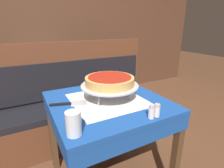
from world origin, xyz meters
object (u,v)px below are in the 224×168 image
at_px(salt_shaker, 151,112).
at_px(condiment_caddy, 44,60).
at_px(dining_table_front, 108,112).
at_px(pizza_pan_stand, 110,86).
at_px(booth_bench, 81,110).
at_px(dining_table_rear, 47,70).
at_px(pizza_server, 70,104).
at_px(water_glass_near, 74,124).
at_px(pepper_shaker, 157,110).
at_px(deep_dish_pizza, 110,81).

xyz_separation_m(salt_shaker, condiment_caddy, (-0.32, 1.88, 0.01)).
bearing_deg(dining_table_front, pizza_pan_stand, -12.45).
distance_m(dining_table_front, booth_bench, 0.83).
height_order(dining_table_rear, condiment_caddy, condiment_caddy).
distance_m(dining_table_front, pizza_server, 0.28).
xyz_separation_m(water_glass_near, pepper_shaker, (0.47, -0.05, -0.02)).
xyz_separation_m(dining_table_front, deep_dish_pizza, (0.02, -0.00, 0.23)).
bearing_deg(water_glass_near, pepper_shaker, -5.90).
xyz_separation_m(dining_table_rear, pizza_pan_stand, (0.21, -1.59, 0.21)).
relative_size(pepper_shaker, condiment_caddy, 0.45).
distance_m(water_glass_near, condiment_caddy, 1.83).
distance_m(booth_bench, pepper_shaker, 1.21).
relative_size(dining_table_front, booth_bench, 0.44).
height_order(dining_table_rear, salt_shaker, salt_shaker).
xyz_separation_m(pizza_pan_stand, salt_shaker, (0.08, -0.35, -0.06)).
xyz_separation_m(deep_dish_pizza, pizza_server, (-0.27, 0.06, -0.14)).
xyz_separation_m(dining_table_rear, condiment_caddy, (-0.03, -0.06, 0.16)).
bearing_deg(dining_table_rear, pepper_shaker, -80.25).
distance_m(dining_table_front, deep_dish_pizza, 0.24).
height_order(pizza_pan_stand, water_glass_near, water_glass_near).
distance_m(booth_bench, pizza_pan_stand, 0.93).
xyz_separation_m(dining_table_rear, booth_bench, (0.21, -0.83, -0.32)).
distance_m(dining_table_front, salt_shaker, 0.39).
bearing_deg(pizza_server, water_glass_near, -101.95).
bearing_deg(pepper_shaker, salt_shaker, -180.00).
bearing_deg(dining_table_front, water_glass_near, -137.62).
bearing_deg(dining_table_rear, dining_table_front, -83.23).
bearing_deg(dining_table_rear, pizza_pan_stand, -82.58).
xyz_separation_m(dining_table_front, condiment_caddy, (-0.22, 1.53, 0.15)).
distance_m(dining_table_rear, salt_shaker, 1.96).
distance_m(pizza_server, salt_shaker, 0.54).
bearing_deg(deep_dish_pizza, pizza_server, 168.51).
height_order(pepper_shaker, condiment_caddy, condiment_caddy).
relative_size(dining_table_front, pepper_shaker, 9.98).
xyz_separation_m(booth_bench, deep_dish_pizza, (-0.01, -0.76, 0.57)).
bearing_deg(dining_table_rear, pizza_server, -92.49).
bearing_deg(dining_table_rear, water_glass_near, -94.28).
height_order(pizza_pan_stand, deep_dish_pizza, deep_dish_pizza).
bearing_deg(condiment_caddy, deep_dish_pizza, -81.29).
bearing_deg(pizza_pan_stand, pizza_server, 168.51).
bearing_deg(pepper_shaker, dining_table_rear, 99.75).
relative_size(salt_shaker, condiment_caddy, 0.47).
bearing_deg(salt_shaker, condiment_caddy, 99.63).
distance_m(dining_table_rear, pepper_shaker, 1.97).
height_order(booth_bench, pepper_shaker, booth_bench).
xyz_separation_m(deep_dish_pizza, pepper_shaker, (0.13, -0.35, -0.10)).
xyz_separation_m(pizza_server, water_glass_near, (-0.07, -0.35, 0.06)).
distance_m(dining_table_front, dining_table_rear, 1.60).
bearing_deg(deep_dish_pizza, booth_bench, 89.50).
relative_size(dining_table_rear, condiment_caddy, 4.33).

